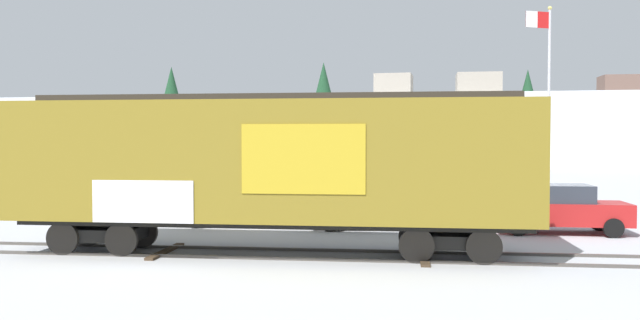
% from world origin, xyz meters
% --- Properties ---
extents(ground_plane, '(260.00, 260.00, 0.00)m').
position_xyz_m(ground_plane, '(0.00, 0.00, 0.00)').
color(ground_plane, '#B2B5BC').
extents(track, '(60.01, 4.26, 0.08)m').
position_xyz_m(track, '(0.11, -0.01, 0.04)').
color(track, '#4C4742').
rests_on(track, ground_plane).
extents(freight_car, '(14.32, 3.66, 4.46)m').
position_xyz_m(freight_car, '(0.24, -0.00, 2.54)').
color(freight_car, olive).
rests_on(freight_car, ground_plane).
extents(flagpole, '(1.18, 0.62, 9.04)m').
position_xyz_m(flagpole, '(9.65, 12.18, 5.51)').
color(flagpole, silver).
rests_on(flagpole, ground_plane).
extents(hillside, '(148.53, 29.89, 13.70)m').
position_xyz_m(hillside, '(0.09, 77.05, 4.55)').
color(hillside, silver).
rests_on(hillside, ground_plane).
extents(parked_car_tan, '(5.03, 2.66, 1.69)m').
position_xyz_m(parked_car_tan, '(-2.27, 5.81, 0.85)').
color(parked_car_tan, '#9E8966').
rests_on(parked_car_tan, ground_plane).
extents(parked_car_black, '(4.99, 2.53, 1.62)m').
position_xyz_m(parked_car_black, '(2.63, 5.75, 0.82)').
color(parked_car_black, black).
rests_on(parked_car_black, ground_plane).
extents(parked_car_red, '(4.43, 1.94, 1.66)m').
position_xyz_m(parked_car_red, '(8.97, 5.58, 0.84)').
color(parked_car_red, '#B21E1E').
rests_on(parked_car_red, ground_plane).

